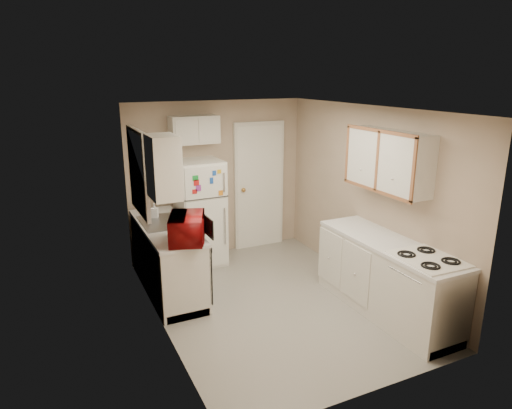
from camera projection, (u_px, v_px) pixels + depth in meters
name	position (u px, v px, depth m)	size (l,w,h in m)	color
floor	(273.00, 301.00, 5.78)	(3.80, 3.80, 0.00)	#ADA9A2
ceiling	(275.00, 109.00, 5.12)	(3.80, 3.80, 0.00)	white
wall_left	(158.00, 227.00, 4.87)	(3.80, 3.80, 0.00)	tan
wall_right	(368.00, 198.00, 6.02)	(3.80, 3.80, 0.00)	tan
wall_back	(218.00, 179.00, 7.10)	(2.80, 2.80, 0.00)	tan
wall_front	(379.00, 271.00, 3.80)	(2.80, 2.80, 0.00)	tan
left_counter	(167.00, 258.00, 5.99)	(0.60, 1.80, 0.90)	silver
dishwasher	(203.00, 268.00, 5.57)	(0.03, 0.58, 0.72)	black
sink	(163.00, 225.00, 6.00)	(0.54, 0.74, 0.16)	gray
microwave	(187.00, 229.00, 5.26)	(0.32, 0.57, 0.38)	maroon
soap_bottle	(154.00, 211.00, 6.14)	(0.09, 0.10, 0.21)	white
window_blinds	(139.00, 172.00, 5.69)	(0.10, 0.98, 1.08)	silver
upper_cabinet_left	(163.00, 167.00, 4.96)	(0.30, 0.45, 0.70)	silver
refrigerator	(200.00, 213.00, 6.78)	(0.65, 0.63, 1.58)	white
cabinet_over_fridge	(194.00, 130.00, 6.58)	(0.70, 0.30, 0.40)	silver
interior_door	(259.00, 186.00, 7.40)	(0.86, 0.06, 2.08)	white
right_counter	(386.00, 277.00, 5.41)	(0.60, 2.00, 0.90)	silver
stove	(424.00, 300.00, 4.92)	(0.57, 0.71, 0.86)	white
upper_cabinet_right	(388.00, 160.00, 5.36)	(0.30, 1.20, 0.70)	silver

